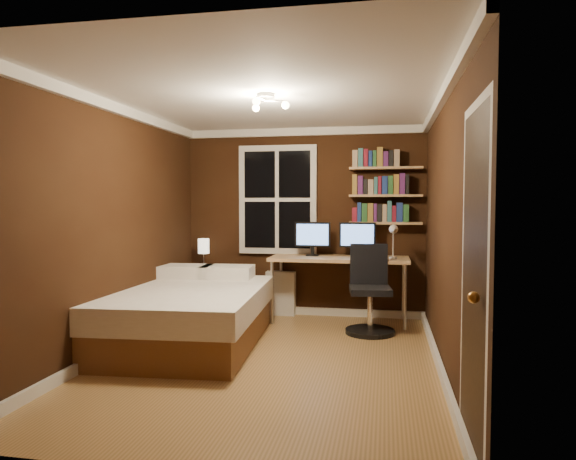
% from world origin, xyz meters
% --- Properties ---
extents(floor, '(4.20, 4.20, 0.00)m').
position_xyz_m(floor, '(0.00, 0.00, 0.00)').
color(floor, brown).
rests_on(floor, ground).
extents(wall_back, '(3.20, 0.04, 2.50)m').
position_xyz_m(wall_back, '(0.00, 2.10, 1.25)').
color(wall_back, black).
rests_on(wall_back, ground).
extents(wall_left, '(0.04, 4.20, 2.50)m').
position_xyz_m(wall_left, '(-1.60, 0.00, 1.25)').
color(wall_left, black).
rests_on(wall_left, ground).
extents(wall_right, '(0.04, 4.20, 2.50)m').
position_xyz_m(wall_right, '(1.60, 0.00, 1.25)').
color(wall_right, black).
rests_on(wall_right, ground).
extents(ceiling, '(3.20, 4.20, 0.02)m').
position_xyz_m(ceiling, '(0.00, 0.00, 2.50)').
color(ceiling, white).
rests_on(ceiling, wall_back).
extents(window, '(1.06, 0.06, 1.46)m').
position_xyz_m(window, '(-0.35, 2.06, 1.55)').
color(window, silver).
rests_on(window, wall_back).
extents(door, '(0.03, 0.82, 2.05)m').
position_xyz_m(door, '(1.59, -1.55, 1.02)').
color(door, black).
rests_on(door, ground).
extents(door_knob, '(0.06, 0.06, 0.06)m').
position_xyz_m(door_knob, '(1.55, -1.85, 1.00)').
color(door_knob, '#B77D34').
rests_on(door_knob, door).
extents(ceiling_fixture, '(0.44, 0.44, 0.18)m').
position_xyz_m(ceiling_fixture, '(0.00, -0.10, 2.40)').
color(ceiling_fixture, beige).
rests_on(ceiling_fixture, ceiling).
extents(bookshelf_lower, '(0.92, 0.22, 0.03)m').
position_xyz_m(bookshelf_lower, '(1.08, 1.98, 1.25)').
color(bookshelf_lower, tan).
rests_on(bookshelf_lower, wall_back).
extents(books_row_lower, '(0.66, 0.16, 0.23)m').
position_xyz_m(books_row_lower, '(1.08, 1.98, 1.38)').
color(books_row_lower, maroon).
rests_on(books_row_lower, bookshelf_lower).
extents(bookshelf_middle, '(0.92, 0.22, 0.03)m').
position_xyz_m(bookshelf_middle, '(1.08, 1.98, 1.60)').
color(bookshelf_middle, tan).
rests_on(bookshelf_middle, wall_back).
extents(books_row_middle, '(0.66, 0.16, 0.23)m').
position_xyz_m(books_row_middle, '(1.08, 1.98, 1.73)').
color(books_row_middle, navy).
rests_on(books_row_middle, bookshelf_middle).
extents(bookshelf_upper, '(0.92, 0.22, 0.03)m').
position_xyz_m(bookshelf_upper, '(1.08, 1.98, 1.95)').
color(bookshelf_upper, tan).
rests_on(bookshelf_upper, wall_back).
extents(books_row_upper, '(0.54, 0.16, 0.23)m').
position_xyz_m(books_row_upper, '(1.08, 1.98, 2.08)').
color(books_row_upper, '#285D2E').
rests_on(books_row_upper, bookshelf_upper).
extents(bed, '(1.72, 2.29, 0.74)m').
position_xyz_m(bed, '(-1.00, 0.42, 0.32)').
color(bed, brown).
rests_on(bed, ground).
extents(nightstand, '(0.58, 0.58, 0.59)m').
position_xyz_m(nightstand, '(-1.33, 1.85, 0.30)').
color(nightstand, brown).
rests_on(nightstand, ground).
extents(bedside_lamp, '(0.15, 0.15, 0.44)m').
position_xyz_m(bedside_lamp, '(-1.33, 1.85, 0.81)').
color(bedside_lamp, white).
rests_on(bedside_lamp, nightstand).
extents(radiator, '(0.39, 0.14, 0.59)m').
position_xyz_m(radiator, '(-0.29, 1.99, 0.29)').
color(radiator, silver).
rests_on(radiator, ground).
extents(desk, '(1.74, 0.65, 0.82)m').
position_xyz_m(desk, '(0.51, 1.75, 0.76)').
color(desk, tan).
rests_on(desk, ground).
extents(monitor_left, '(0.46, 0.12, 0.44)m').
position_xyz_m(monitor_left, '(0.16, 1.84, 1.04)').
color(monitor_left, black).
rests_on(monitor_left, desk).
extents(monitor_right, '(0.46, 0.12, 0.44)m').
position_xyz_m(monitor_right, '(0.73, 1.84, 1.04)').
color(monitor_right, black).
rests_on(monitor_right, desk).
extents(desk_lamp, '(0.14, 0.32, 0.44)m').
position_xyz_m(desk_lamp, '(1.18, 1.63, 1.04)').
color(desk_lamp, silver).
rests_on(desk_lamp, desk).
extents(office_chair, '(0.56, 0.56, 1.02)m').
position_xyz_m(office_chair, '(0.91, 1.26, 0.39)').
color(office_chair, black).
rests_on(office_chair, ground).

